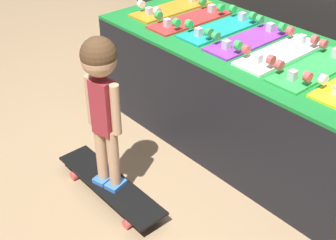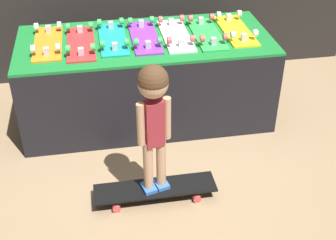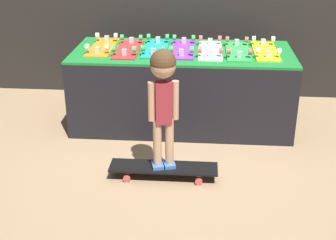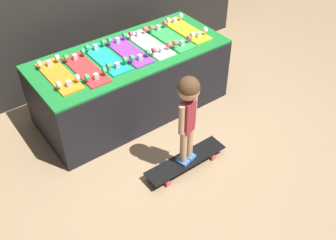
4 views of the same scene
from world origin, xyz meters
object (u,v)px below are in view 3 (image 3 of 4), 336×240
at_px(skateboard_purple_on_rack, 183,49).
at_px(skateboard_white_on_rack, 210,49).
at_px(child, 163,87).
at_px(skateboard_red_on_rack, 128,48).
at_px(skateboard_on_floor, 163,168).
at_px(skateboard_orange_on_rack, 102,46).
at_px(skateboard_green_on_rack, 238,50).
at_px(skateboard_yellow_on_rack, 265,50).
at_px(skateboard_teal_on_rack, 156,48).

height_order(skateboard_purple_on_rack, skateboard_white_on_rack, same).
relative_size(skateboard_white_on_rack, child, 0.69).
bearing_deg(skateboard_red_on_rack, skateboard_white_on_rack, 1.85).
bearing_deg(skateboard_on_floor, skateboard_red_on_rack, 112.00).
xyz_separation_m(skateboard_orange_on_rack, child, (0.63, -1.03, 0.01)).
bearing_deg(skateboard_red_on_rack, skateboard_on_floor, -68.00).
bearing_deg(skateboard_orange_on_rack, skateboard_green_on_rack, -1.84).
relative_size(skateboard_yellow_on_rack, child, 0.69).
height_order(skateboard_white_on_rack, skateboard_on_floor, skateboard_white_on_rack).
relative_size(skateboard_teal_on_rack, skateboard_white_on_rack, 1.00).
relative_size(skateboard_white_on_rack, skateboard_yellow_on_rack, 1.00).
xyz_separation_m(skateboard_purple_on_rack, skateboard_green_on_rack, (0.48, -0.03, 0.00)).
bearing_deg(skateboard_white_on_rack, skateboard_teal_on_rack, 177.52).
distance_m(skateboard_purple_on_rack, skateboard_white_on_rack, 0.24).
distance_m(skateboard_teal_on_rack, skateboard_white_on_rack, 0.48).
xyz_separation_m(skateboard_on_floor, child, (-0.00, 0.00, 0.63)).
distance_m(skateboard_orange_on_rack, skateboard_yellow_on_rack, 1.43).
bearing_deg(skateboard_white_on_rack, skateboard_red_on_rack, -178.15).
height_order(skateboard_red_on_rack, skateboard_purple_on_rack, same).
distance_m(skateboard_red_on_rack, child, 1.06).
relative_size(skateboard_teal_on_rack, skateboard_purple_on_rack, 1.00).
xyz_separation_m(skateboard_white_on_rack, skateboard_green_on_rack, (0.24, -0.02, 0.00)).
xyz_separation_m(skateboard_red_on_rack, child, (0.40, -0.98, 0.01)).
distance_m(skateboard_green_on_rack, skateboard_on_floor, 1.30).
distance_m(skateboard_orange_on_rack, skateboard_purple_on_rack, 0.72).
bearing_deg(skateboard_green_on_rack, skateboard_yellow_on_rack, 7.51).
height_order(skateboard_on_floor, child, child).
distance_m(skateboard_orange_on_rack, skateboard_on_floor, 1.36).
bearing_deg(skateboard_orange_on_rack, child, -58.25).
bearing_deg(skateboard_orange_on_rack, skateboard_white_on_rack, -1.37).
height_order(skateboard_orange_on_rack, skateboard_red_on_rack, same).
bearing_deg(skateboard_yellow_on_rack, skateboard_white_on_rack, -178.09).
bearing_deg(skateboard_red_on_rack, skateboard_yellow_on_rack, 1.87).
bearing_deg(child, skateboard_on_floor, -96.59).
height_order(skateboard_white_on_rack, skateboard_green_on_rack, same).
relative_size(skateboard_red_on_rack, skateboard_teal_on_rack, 1.00).
distance_m(skateboard_red_on_rack, skateboard_purple_on_rack, 0.48).
distance_m(skateboard_green_on_rack, child, 1.14).
relative_size(skateboard_orange_on_rack, skateboard_on_floor, 0.77).
height_order(skateboard_orange_on_rack, skateboard_white_on_rack, same).
bearing_deg(skateboard_white_on_rack, skateboard_yellow_on_rack, 1.91).
relative_size(skateboard_orange_on_rack, skateboard_yellow_on_rack, 1.00).
bearing_deg(child, skateboard_orange_on_rack, 108.03).
bearing_deg(skateboard_orange_on_rack, skateboard_teal_on_rack, -0.26).
relative_size(skateboard_teal_on_rack, skateboard_yellow_on_rack, 1.00).
bearing_deg(skateboard_green_on_rack, child, -119.55).
bearing_deg(skateboard_teal_on_rack, skateboard_white_on_rack, -2.48).
bearing_deg(skateboard_green_on_rack, skateboard_red_on_rack, -179.55).
bearing_deg(skateboard_yellow_on_rack, skateboard_teal_on_rack, 179.71).
bearing_deg(skateboard_green_on_rack, skateboard_on_floor, -119.55).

